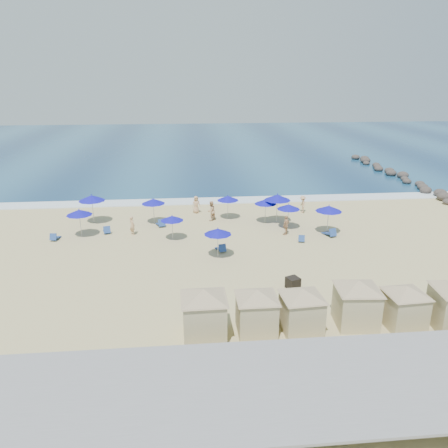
{
  "coord_description": "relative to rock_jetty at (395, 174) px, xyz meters",
  "views": [
    {
      "loc": [
        -3.6,
        -28.72,
        12.47
      ],
      "look_at": [
        -0.55,
        3.0,
        1.67
      ],
      "focal_mm": 35.0,
      "sensor_mm": 36.0,
      "label": 1
    }
  ],
  "objects": [
    {
      "name": "ocean",
      "position": [
        -24.01,
        30.1,
        -0.33
      ],
      "size": [
        160.0,
        80.0,
        0.06
      ],
      "primitive_type": "cube",
      "color": "navy",
      "rests_on": "ground"
    },
    {
      "name": "beach_chair_2",
      "position": [
        -29.67,
        -17.06,
        -0.11
      ],
      "size": [
        0.96,
        1.46,
        0.74
      ],
      "color": "navy",
      "rests_on": "ground"
    },
    {
      "name": "umbrella_3",
      "position": [
        -28.57,
        -20.48,
        1.45
      ],
      "size": [
        1.83,
        1.83,
        2.08
      ],
      "color": "#A5A8AD",
      "rests_on": "ground"
    },
    {
      "name": "trash_bin",
      "position": [
        -21.03,
        -29.79,
        0.0
      ],
      "size": [
        0.94,
        0.94,
        0.72
      ],
      "primitive_type": "cube",
      "rotation": [
        0.0,
        0.0,
        0.38
      ],
      "color": "black",
      "rests_on": "ground"
    },
    {
      "name": "beachgoer_1",
      "position": [
        -25.15,
        -15.85,
        0.54
      ],
      "size": [
        1.1,
        1.11,
        1.81
      ],
      "primitive_type": "imported",
      "rotation": [
        0.0,
        0.0,
        3.96
      ],
      "color": "tan",
      "rests_on": "ground"
    },
    {
      "name": "umbrella_0",
      "position": [
        -36.05,
        -19.0,
        1.7
      ],
      "size": [
        2.09,
        2.09,
        2.38
      ],
      "color": "#A5A8AD",
      "rests_on": "ground"
    },
    {
      "name": "umbrella_5",
      "position": [
        -23.59,
        -15.45,
        1.6
      ],
      "size": [
        1.98,
        1.98,
        2.26
      ],
      "color": "#A5A8AD",
      "rests_on": "ground"
    },
    {
      "name": "umbrella_7",
      "position": [
        -20.39,
        -16.96,
        1.6
      ],
      "size": [
        1.98,
        1.98,
        2.26
      ],
      "color": "#A5A8AD",
      "rests_on": "ground"
    },
    {
      "name": "umbrella_2",
      "position": [
        -30.28,
        -16.21,
        1.7
      ],
      "size": [
        2.08,
        2.08,
        2.37
      ],
      "color": "#A5A8AD",
      "rests_on": "ground"
    },
    {
      "name": "rock_jetty",
      "position": [
        0.0,
        0.0,
        0.0
      ],
      "size": [
        2.56,
        26.66,
        0.96
      ],
      "color": "#2E2826",
      "rests_on": "ground"
    },
    {
      "name": "cabana_2",
      "position": [
        -21.79,
        -34.44,
        1.14
      ],
      "size": [
        4.18,
        4.18,
        2.63
      ],
      "color": "tan",
      "rests_on": "ground"
    },
    {
      "name": "beachgoer_4",
      "position": [
        -26.43,
        -13.41,
        0.47
      ],
      "size": [
        0.93,
        0.74,
        1.66
      ],
      "primitive_type": "imported",
      "rotation": [
        0.0,
        0.0,
        0.29
      ],
      "color": "tan",
      "rests_on": "ground"
    },
    {
      "name": "umbrella_9",
      "position": [
        -15.72,
        -20.22,
        1.8
      ],
      "size": [
        2.19,
        2.19,
        2.5
      ],
      "color": "#A5A8AD",
      "rests_on": "ground"
    },
    {
      "name": "umbrella_4",
      "position": [
        -25.25,
        -24.4,
        1.61
      ],
      "size": [
        2.0,
        2.0,
        2.27
      ],
      "color": "#A5A8AD",
      "rests_on": "ground"
    },
    {
      "name": "beach_chair_3",
      "position": [
        -24.92,
        -23.33,
        -0.13
      ],
      "size": [
        0.83,
        1.33,
        0.68
      ],
      "color": "navy",
      "rests_on": "ground"
    },
    {
      "name": "cabana_0",
      "position": [
        -26.76,
        -34.46,
        1.28
      ],
      "size": [
        4.58,
        4.58,
        2.87
      ],
      "color": "tan",
      "rests_on": "ground"
    },
    {
      "name": "cabana_1",
      "position": [
        -24.1,
        -34.34,
        1.15
      ],
      "size": [
        4.22,
        4.22,
        2.65
      ],
      "color": "tan",
      "rests_on": "ground"
    },
    {
      "name": "umbrella_1",
      "position": [
        -35.68,
        -15.55,
        1.94
      ],
      "size": [
        2.34,
        2.34,
        2.66
      ],
      "color": "#A5A8AD",
      "rests_on": "ground"
    },
    {
      "name": "beachgoer_0",
      "position": [
        -31.9,
        -18.98,
        0.44
      ],
      "size": [
        0.66,
        0.7,
        1.6
      ],
      "primitive_type": "imported",
      "rotation": [
        0.0,
        0.0,
        2.22
      ],
      "color": "tan",
      "rests_on": "ground"
    },
    {
      "name": "seawall",
      "position": [
        -24.01,
        -38.4,
        0.29
      ],
      "size": [
        160.0,
        6.1,
        1.22
      ],
      "color": "gray",
      "rests_on": "ground"
    },
    {
      "name": "umbrella_6",
      "position": [
        -18.72,
        -18.7,
        1.59
      ],
      "size": [
        1.98,
        1.98,
        2.25
      ],
      "color": "#A5A8AD",
      "rests_on": "ground"
    },
    {
      "name": "surf_line",
      "position": [
        -24.01,
        -9.4,
        -0.32
      ],
      "size": [
        160.0,
        2.5,
        0.08
      ],
      "primitive_type": "cube",
      "color": "white",
      "rests_on": "ground"
    },
    {
      "name": "beach_chair_5",
      "position": [
        -15.69,
        -20.89,
        -0.1
      ],
      "size": [
        0.98,
        1.48,
        0.75
      ],
      "color": "navy",
      "rests_on": "ground"
    },
    {
      "name": "beachgoer_3",
      "position": [
        -16.24,
        -14.23,
        0.46
      ],
      "size": [
        0.68,
        1.1,
        1.64
      ],
      "primitive_type": "imported",
      "rotation": [
        0.0,
        0.0,
        4.65
      ],
      "color": "tan",
      "rests_on": "ground"
    },
    {
      "name": "ground",
      "position": [
        -24.01,
        -24.9,
        -0.36
      ],
      "size": [
        160.0,
        160.0,
        0.0
      ],
      "primitive_type": "plane",
      "color": "tan",
      "rests_on": "ground"
    },
    {
      "name": "cabana_4",
      "position": [
        -16.36,
        -34.54,
        1.11
      ],
      "size": [
        4.08,
        4.08,
        2.56
      ],
      "color": "tan",
      "rests_on": "ground"
    },
    {
      "name": "beach_chair_1",
      "position": [
        -34.11,
        -18.38,
        -0.12
      ],
      "size": [
        0.83,
        1.35,
        0.69
      ],
      "color": "navy",
      "rests_on": "ground"
    },
    {
      "name": "beachgoer_2",
      "position": [
        -19.24,
        -20.2,
        0.47
      ],
      "size": [
        0.93,
        1.01,
        1.66
      ],
      "primitive_type": "imported",
      "rotation": [
        0.0,
        0.0,
        4.04
      ],
      "color": "tan",
      "rests_on": "ground"
    },
    {
      "name": "cabana_3",
      "position": [
        -18.77,
        -34.13,
        1.25
      ],
      "size": [
        4.47,
        4.47,
        2.81
      ],
      "color": "tan",
      "rests_on": "ground"
    },
    {
      "name": "beach_chair_4",
      "position": [
        -18.34,
        -21.84,
        -0.15
      ],
      "size": [
        0.77,
        1.2,
        0.61
      ],
      "color": "navy",
      "rests_on": "ground"
    },
    {
      "name": "beach_chair_0",
      "position": [
        -38.01,
        -19.66,
        -0.14
      ],
      "size": [
        0.66,
        1.24,
        0.65
      ],
      "color": "navy",
      "rests_on": "ground"
    },
    {
      "name": "umbrella_8",
      "position": [
        -19.34,
        -17.02,
        1.98
      ],
      "size": [
        2.37,
        2.37,
        2.7
      ],
      "color": "#A5A8AD",
      "rests_on": "ground"
    }
  ]
}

